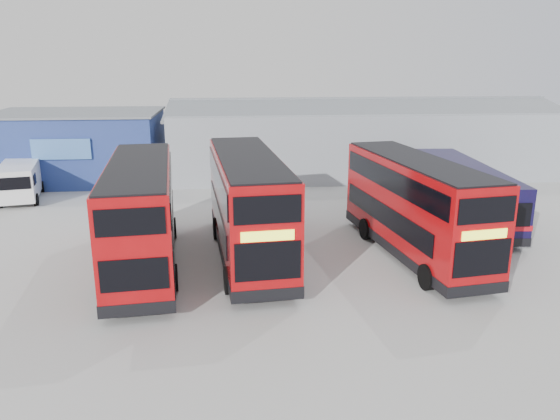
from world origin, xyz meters
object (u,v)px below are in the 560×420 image
at_px(maintenance_shed, 359,138).
at_px(double_decker_centre, 248,208).
at_px(double_decker_left, 141,217).
at_px(single_decker_blue, 462,193).
at_px(office_block, 78,146).
at_px(double_decker_right, 415,208).
at_px(panel_van, 20,180).

height_order(maintenance_shed, double_decker_centre, maintenance_shed).
height_order(double_decker_left, single_decker_blue, double_decker_left).
xyz_separation_m(office_block, double_decker_centre, (12.33, -17.79, -0.17)).
distance_m(office_block, double_decker_right, 27.09).
relative_size(maintenance_shed, double_decker_right, 2.73).
bearing_deg(office_block, double_decker_centre, -55.28).
relative_size(office_block, panel_van, 2.12).
xyz_separation_m(double_decker_centre, double_decker_right, (7.73, -0.42, -0.11)).
distance_m(double_decker_left, panel_van, 16.14).
bearing_deg(office_block, single_decker_blue, -27.08).
bearing_deg(office_block, panel_van, -110.59).
distance_m(double_decker_centre, double_decker_right, 7.74).
relative_size(maintenance_shed, single_decker_blue, 2.59).
bearing_deg(single_decker_blue, maintenance_shed, -76.67).
height_order(double_decker_right, panel_van, double_decker_right).
height_order(office_block, double_decker_centre, office_block).
relative_size(double_decker_centre, single_decker_blue, 0.99).
relative_size(double_decker_centre, panel_van, 2.01).
bearing_deg(office_block, double_decker_left, -67.80).
distance_m(double_decker_centre, single_decker_blue, 13.45).
bearing_deg(double_decker_centre, double_decker_right, -8.66).
relative_size(double_decker_right, single_decker_blue, 0.95).
height_order(double_decker_centre, double_decker_right, double_decker_centre).
bearing_deg(maintenance_shed, single_decker_blue, -79.49).
bearing_deg(double_decker_left, double_decker_right, 176.08).
bearing_deg(maintenance_shed, panel_van, -161.78).
bearing_deg(double_decker_left, single_decker_blue, -166.64).
relative_size(office_block, single_decker_blue, 1.05).
xyz_separation_m(maintenance_shed, double_decker_left, (-14.37, -20.71, -0.25)).
relative_size(double_decker_centre, double_decker_right, 1.04).
distance_m(maintenance_shed, double_decker_centre, 22.04).
relative_size(office_block, double_decker_right, 1.10).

